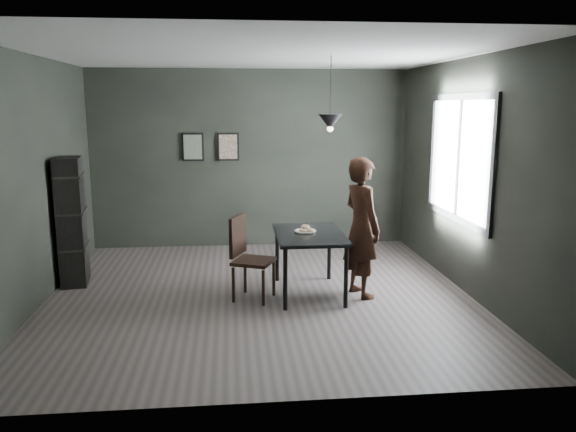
{
  "coord_description": "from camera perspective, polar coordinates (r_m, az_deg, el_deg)",
  "views": [
    {
      "loc": [
        -0.31,
        -6.44,
        2.24
      ],
      "look_at": [
        0.35,
        0.05,
        0.95
      ],
      "focal_mm": 35.0,
      "sensor_mm": 36.0,
      "label": 1
    }
  ],
  "objects": [
    {
      "name": "pendant_lamp",
      "position": [
        6.65,
        4.31,
        9.52
      ],
      "size": [
        0.28,
        0.28,
        0.86
      ],
      "color": "black",
      "rests_on": "ground"
    },
    {
      "name": "white_plate",
      "position": [
        6.71,
        1.77,
        -1.6
      ],
      "size": [
        0.23,
        0.23,
        0.01
      ],
      "primitive_type": "cylinder",
      "color": "white",
      "rests_on": "cafe_table"
    },
    {
      "name": "donut_pile",
      "position": [
        6.7,
        1.77,
        -1.32
      ],
      "size": [
        0.17,
        0.17,
        0.08
      ],
      "rotation": [
        0.0,
        0.0,
        -0.29
      ],
      "color": "beige",
      "rests_on": "white_plate"
    },
    {
      "name": "back_wall",
      "position": [
        8.99,
        -3.82,
        5.79
      ],
      "size": [
        5.0,
        0.1,
        2.8
      ],
      "primitive_type": "cube",
      "color": "black",
      "rests_on": "ground"
    },
    {
      "name": "framed_print_left",
      "position": [
        8.95,
        -9.64,
        6.93
      ],
      "size": [
        0.34,
        0.04,
        0.44
      ],
      "color": "black",
      "rests_on": "ground"
    },
    {
      "name": "window_assembly",
      "position": [
        7.23,
        16.94,
        5.62
      ],
      "size": [
        0.04,
        1.96,
        1.56
      ],
      "color": "white",
      "rests_on": "ground"
    },
    {
      "name": "wood_chair",
      "position": [
        6.56,
        -4.25,
        -3.67
      ],
      "size": [
        0.56,
        0.56,
        0.99
      ],
      "rotation": [
        0.0,
        0.0,
        -0.41
      ],
      "color": "black",
      "rests_on": "ground"
    },
    {
      "name": "woman",
      "position": [
        6.65,
        7.5,
        -1.15
      ],
      "size": [
        0.57,
        0.7,
        1.66
      ],
      "primitive_type": "imported",
      "rotation": [
        0.0,
        0.0,
        1.9
      ],
      "color": "black",
      "rests_on": "ground"
    },
    {
      "name": "framed_print_right",
      "position": [
        8.93,
        -6.09,
        7.01
      ],
      "size": [
        0.34,
        0.04,
        0.44
      ],
      "color": "black",
      "rests_on": "ground"
    },
    {
      "name": "cafe_table",
      "position": [
        6.69,
        2.18,
        -2.38
      ],
      "size": [
        0.8,
        1.2,
        0.75
      ],
      "color": "black",
      "rests_on": "ground"
    },
    {
      "name": "shelf_unit",
      "position": [
        7.55,
        -21.12,
        -0.52
      ],
      "size": [
        0.38,
        0.57,
        1.61
      ],
      "primitive_type": "cube",
      "rotation": [
        0.0,
        0.0,
        0.14
      ],
      "color": "black",
      "rests_on": "ground"
    },
    {
      "name": "ceiling",
      "position": [
        6.47,
        -3.16,
        16.13
      ],
      "size": [
        5.0,
        5.0,
        0.02
      ],
      "color": "silver",
      "rests_on": "ground"
    },
    {
      "name": "ground",
      "position": [
        6.83,
        -2.91,
        -7.99
      ],
      "size": [
        5.0,
        5.0,
        0.0
      ],
      "primitive_type": "plane",
      "color": "#3B3533",
      "rests_on": "ground"
    }
  ]
}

